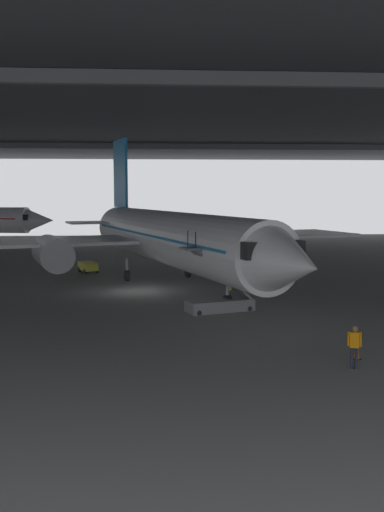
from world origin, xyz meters
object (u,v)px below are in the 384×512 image
object	(u,v)px
crew_worker_by_stairs	(229,288)
traffic_cone_orange	(356,352)
baggage_tug	(88,266)
boarding_stairs	(219,299)
crew_worker_near_nose	(354,344)
airplane_main	(167,238)

from	to	relation	value
crew_worker_by_stairs	traffic_cone_orange	size ratio (longest dim) A/B	2.77
crew_worker_by_stairs	baggage_tug	size ratio (longest dim) A/B	0.66
boarding_stairs	baggage_tug	xyz separation A→B (m)	(-9.81, 17.39, -0.22)
crew_worker_near_nose	baggage_tug	world-z (taller)	crew_worker_near_nose
airplane_main	boarding_stairs	world-z (taller)	airplane_main
airplane_main	crew_worker_near_nose	distance (m)	23.32
airplane_main	crew_worker_near_nose	xyz separation A→B (m)	(6.99, -22.09, -2.59)
boarding_stairs	baggage_tug	distance (m)	19.97
crew_worker_by_stairs	traffic_cone_orange	distance (m)	13.17
airplane_main	traffic_cone_orange	xyz separation A→B (m)	(7.58, -20.73, -3.31)
airplane_main	crew_worker_by_stairs	bearing A→B (deg)	-65.19
crew_worker_by_stairs	traffic_cone_orange	world-z (taller)	crew_worker_by_stairs
crew_worker_near_nose	boarding_stairs	bearing A→B (deg)	109.84
baggage_tug	crew_worker_near_nose	bearing A→B (deg)	-64.21
crew_worker_by_stairs	traffic_cone_orange	xyz separation A→B (m)	(3.82, -12.59, -0.66)
traffic_cone_orange	baggage_tug	xyz separation A→B (m)	(-14.54, 27.52, 0.23)
airplane_main	baggage_tug	size ratio (longest dim) A/B	15.45
crew_worker_near_nose	baggage_tug	size ratio (longest dim) A/B	0.70
boarding_stairs	traffic_cone_orange	world-z (taller)	boarding_stairs
boarding_stairs	crew_worker_by_stairs	world-z (taller)	boarding_stairs
airplane_main	crew_worker_near_nose	size ratio (longest dim) A/B	21.92
airplane_main	boarding_stairs	xyz separation A→B (m)	(2.85, -10.60, -2.86)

